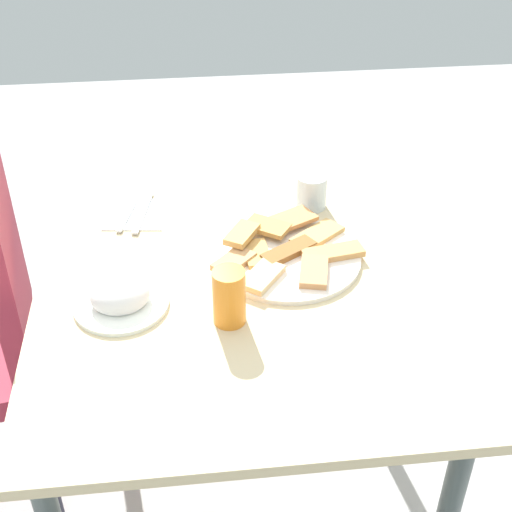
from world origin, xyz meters
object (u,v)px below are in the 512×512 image
object	(u,v)px
drinking_glass	(312,191)
spoon	(128,213)
paper_napkin	(136,214)
soda_can	(229,297)
fork	(143,212)
dining_table	(235,300)
salad_plate_greens	(120,297)
pide_platter	(286,254)

from	to	relation	value
drinking_glass	spoon	distance (m)	0.46
paper_napkin	soda_can	bearing A→B (deg)	-154.81
paper_napkin	fork	xyz separation A→B (m)	(0.00, -0.02, 0.00)
dining_table	drinking_glass	xyz separation A→B (m)	(0.26, -0.22, 0.12)
salad_plate_greens	paper_napkin	size ratio (longest dim) A/B	1.36
soda_can	drinking_glass	size ratio (longest dim) A/B	1.42
salad_plate_greens	spoon	bearing A→B (deg)	-0.30
dining_table	pide_platter	size ratio (longest dim) A/B	3.04
pide_platter	salad_plate_greens	size ratio (longest dim) A/B	1.77
salad_plate_greens	drinking_glass	world-z (taller)	drinking_glass
salad_plate_greens	drinking_glass	bearing A→B (deg)	-53.01
spoon	salad_plate_greens	bearing A→B (deg)	-166.42
fork	dining_table	bearing A→B (deg)	-131.20
salad_plate_greens	drinking_glass	distance (m)	0.58
drinking_glass	spoon	bearing A→B (deg)	89.01
dining_table	soda_can	size ratio (longest dim) A/B	8.73
drinking_glass	dining_table	bearing A→B (deg)	139.73
pide_platter	drinking_glass	size ratio (longest dim) A/B	4.06
dining_table	spoon	distance (m)	0.37
dining_table	drinking_glass	world-z (taller)	drinking_glass
dining_table	soda_can	world-z (taller)	soda_can
fork	drinking_glass	bearing A→B (deg)	-80.29
dining_table	spoon	xyz separation A→B (m)	(0.26, 0.24, 0.09)
fork	spoon	size ratio (longest dim) A/B	1.15
salad_plate_greens	spoon	size ratio (longest dim) A/B	1.19
pide_platter	fork	bearing A→B (deg)	55.37
drinking_glass	salad_plate_greens	bearing A→B (deg)	126.99
spoon	pide_platter	bearing A→B (deg)	-108.01
pide_platter	soda_can	world-z (taller)	soda_can
salad_plate_greens	drinking_glass	xyz separation A→B (m)	(0.35, -0.46, 0.02)
salad_plate_greens	spoon	distance (m)	0.35
dining_table	pide_platter	bearing A→B (deg)	-72.94
soda_can	salad_plate_greens	bearing A→B (deg)	71.93
drinking_glass	fork	distance (m)	0.42
drinking_glass	fork	world-z (taller)	drinking_glass
dining_table	paper_napkin	distance (m)	0.36
pide_platter	soda_can	distance (m)	0.25
pide_platter	spoon	xyz separation A→B (m)	(0.23, 0.36, -0.01)
drinking_glass	paper_napkin	distance (m)	0.44
soda_can	spoon	distance (m)	0.48
soda_can	fork	bearing A→B (deg)	23.17
soda_can	spoon	bearing A→B (deg)	27.13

